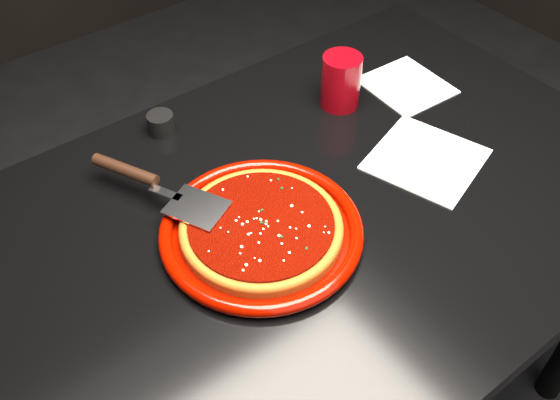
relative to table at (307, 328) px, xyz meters
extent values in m
cube|color=black|center=(0.00, 0.00, 0.00)|extent=(1.20, 0.80, 0.75)
cylinder|color=#6E0600|center=(-0.11, 0.00, 0.39)|extent=(0.38, 0.38, 0.02)
cylinder|color=brown|center=(-0.11, 0.00, 0.39)|extent=(0.30, 0.30, 0.01)
torus|color=brown|center=(-0.11, 0.00, 0.40)|extent=(0.30, 0.30, 0.02)
cylinder|color=#610800|center=(-0.11, 0.00, 0.40)|extent=(0.27, 0.27, 0.01)
cylinder|color=maroon|center=(0.22, 0.18, 0.43)|extent=(0.09, 0.09, 0.11)
cube|color=silver|center=(0.23, -0.04, 0.38)|extent=(0.23, 0.23, 0.00)
cube|color=silver|center=(0.36, 0.14, 0.38)|extent=(0.16, 0.17, 0.00)
cylinder|color=black|center=(-0.11, 0.32, 0.39)|extent=(0.05, 0.05, 0.04)
camera|label=1|loc=(-0.49, -0.54, 1.12)|focal=40.00mm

